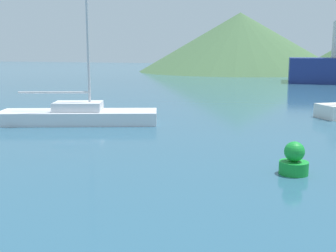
{
  "coord_description": "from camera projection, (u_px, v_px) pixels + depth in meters",
  "views": [
    {
      "loc": [
        4.28,
        2.24,
        3.46
      ],
      "look_at": [
        -0.61,
        14.0,
        1.2
      ],
      "focal_mm": 45.0,
      "sensor_mm": 36.0,
      "label": 1
    }
  ],
  "objects": [
    {
      "name": "sailboat_inner",
      "position": [
        79.0,
        114.0,
        20.47
      ],
      "size": [
        7.8,
        4.97,
        10.62
      ],
      "rotation": [
        0.0,
        0.0,
        0.41
      ],
      "color": "silver",
      "rests_on": "ground_plane"
    },
    {
      "name": "buoy_marker",
      "position": [
        294.0,
        161.0,
        11.97
      ],
      "size": [
        0.83,
        0.83,
        0.95
      ],
      "color": "green",
      "rests_on": "ground_plane"
    },
    {
      "name": "hill_west",
      "position": [
        240.0,
        42.0,
        73.42
      ],
      "size": [
        35.23,
        35.23,
        10.12
      ],
      "color": "#476B42",
      "rests_on": "ground_plane"
    }
  ]
}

